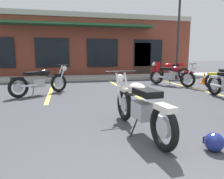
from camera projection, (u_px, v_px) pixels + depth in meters
The scene contains 11 objects.
ground_plane at pixel (104, 112), 4.79m from camera, with size 80.00×80.00×0.00m, color #3D3D42.
sidewalk_kerb at pixel (80, 78), 11.52m from camera, with size 22.00×1.80×0.14m, color #A8A59E.
brick_storefront_building at pixel (75, 47), 15.12m from camera, with size 15.03×6.32×3.84m.
painted_stall_lines at pixel (88, 89), 8.07m from camera, with size 13.80×4.80×0.01m.
motorcycle_foreground_classic at pixel (140, 105), 3.48m from camera, with size 0.66×2.11×0.98m.
motorcycle_black_cruiser at pixel (41, 81), 6.87m from camera, with size 1.82×1.44×0.98m.
motorcycle_green_cafe_racer at pixel (172, 75), 8.93m from camera, with size 1.44×1.82×0.98m.
motorcycle_orange_scrambler at pixel (169, 70), 11.02m from camera, with size 2.11×0.69×0.98m.
helmet_on_pavement at pixel (214, 142), 2.81m from camera, with size 0.26×0.26×0.26m.
traffic_cone at pixel (204, 78), 9.59m from camera, with size 0.34×0.34×0.53m.
parking_lot_lamp_post at pixel (180, 19), 11.01m from camera, with size 0.24×0.76×4.95m.
Camera 1 is at (-0.87, -1.18, 1.28)m, focal length 33.47 mm.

